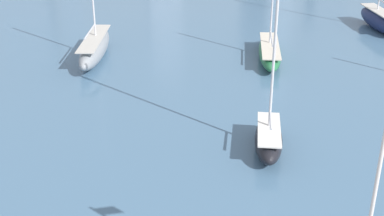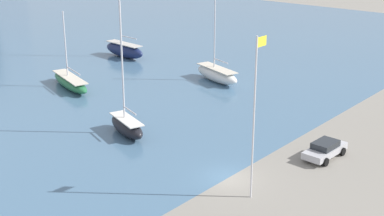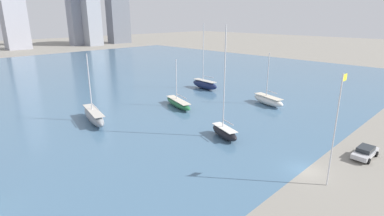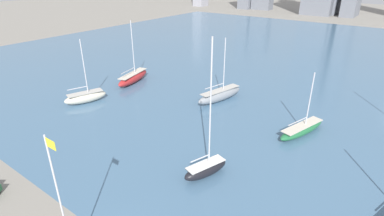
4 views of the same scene
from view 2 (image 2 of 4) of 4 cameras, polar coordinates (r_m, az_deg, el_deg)
ground_plane at (r=43.89m, az=3.89°, el=-7.44°), size 500.00×500.00×0.00m
flag_pole at (r=38.50m, az=6.67°, el=-0.63°), size 1.24×0.14×12.36m
sailboat_white at (r=69.61m, az=2.66°, el=3.63°), size 4.63×8.65×10.67m
sailboat_black at (r=52.29m, az=-6.99°, el=-1.76°), size 3.66×6.32×16.58m
sailboat_navy at (r=82.95m, az=-7.25°, el=6.21°), size 2.75×8.58×16.04m
sailboat_green at (r=68.46m, az=-12.87°, el=2.74°), size 4.90×10.07×9.52m
parked_sedan_silver at (r=48.50m, az=14.00°, el=-4.28°), size 4.91×2.32×1.52m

